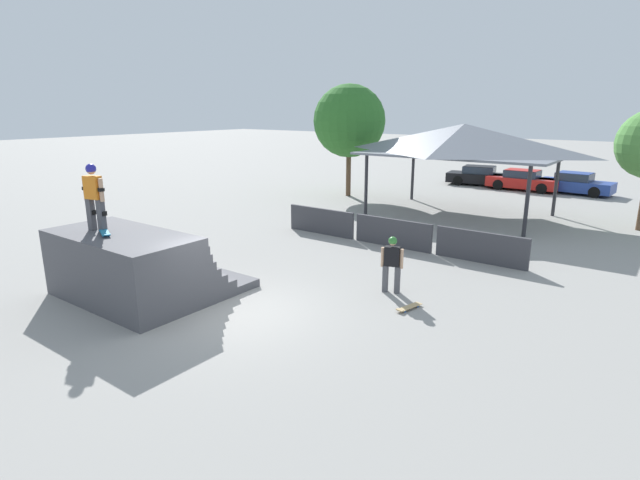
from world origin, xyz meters
TOP-DOWN VIEW (x-y plane):
  - ground_plane at (0.00, 0.00)m, footprint 160.00×160.00m
  - quarter_pipe_ramp at (-3.02, -0.72)m, footprint 4.35×3.97m
  - skater_on_deck at (-3.83, -1.19)m, footprint 0.77×0.32m
  - skateboard_on_deck at (-3.22, -1.35)m, footprint 0.79×0.50m
  - bystander_walking at (2.44, 3.71)m, footprint 0.63×0.33m
  - skateboard_on_ground at (3.41, 2.88)m, footprint 0.38×0.86m
  - barrier_fence at (0.16, 7.95)m, footprint 9.73×0.12m
  - pavilion_shelter at (-0.04, 14.90)m, footprint 8.76×5.84m
  - tree_far_back at (-7.32, 16.25)m, footprint 4.09×4.09m
  - parked_car_black at (-2.55, 24.95)m, footprint 4.47×2.42m
  - parked_car_red at (0.34, 24.49)m, footprint 4.26×1.78m
  - parked_car_blue at (3.23, 24.93)m, footprint 4.22×2.07m

SIDE VIEW (x-z plane):
  - ground_plane at x=0.00m, z-range 0.00..0.00m
  - skateboard_on_ground at x=3.41m, z-range 0.01..0.10m
  - barrier_fence at x=0.16m, z-range 0.00..1.05m
  - parked_car_blue at x=3.23m, z-range -0.04..1.24m
  - parked_car_red at x=0.34m, z-range -0.03..1.24m
  - parked_car_black at x=-2.55m, z-range -0.03..1.24m
  - quarter_pipe_ramp at x=-3.02m, z-range -0.10..1.73m
  - bystander_walking at x=2.44m, z-range 0.14..1.75m
  - skateboard_on_deck at x=-3.22m, z-range 1.84..1.93m
  - skater_on_deck at x=-3.83m, z-range 1.96..3.75m
  - pavilion_shelter at x=-0.04m, z-range 1.43..5.73m
  - tree_far_back at x=-7.32m, z-range 1.11..7.45m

